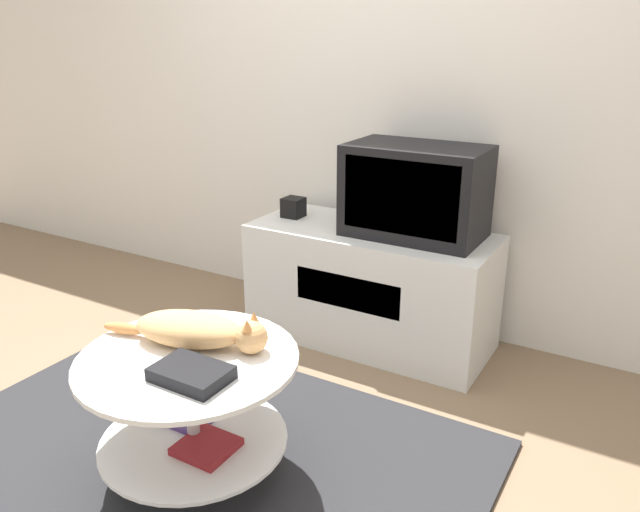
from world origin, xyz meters
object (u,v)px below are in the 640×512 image
(speaker, at_px, (293,207))
(cat, at_px, (196,330))
(tv, at_px, (416,191))
(dvd_box, at_px, (191,373))

(speaker, distance_m, cat, 1.28)
(tv, relative_size, cat, 1.05)
(tv, distance_m, cat, 1.30)
(tv, distance_m, speaker, 0.69)
(tv, xyz_separation_m, speaker, (-0.67, -0.03, -0.17))
(dvd_box, xyz_separation_m, cat, (-0.14, 0.18, 0.04))
(dvd_box, relative_size, cat, 0.39)
(speaker, relative_size, dvd_box, 0.43)
(tv, xyz_separation_m, dvd_box, (-0.14, -1.43, -0.29))
(dvd_box, distance_m, cat, 0.23)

